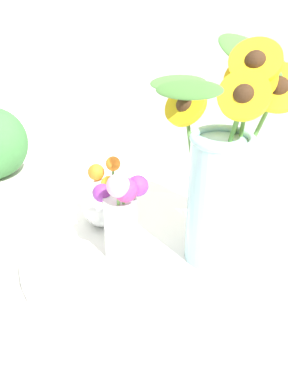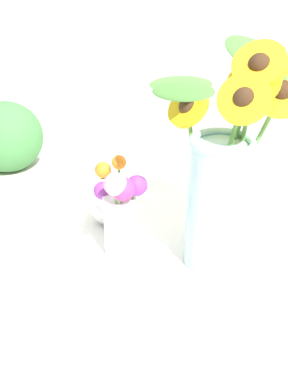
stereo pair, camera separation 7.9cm
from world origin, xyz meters
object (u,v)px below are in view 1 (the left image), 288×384
at_px(serving_tray, 144,254).
at_px(mason_jar_sunflowers, 221,172).
at_px(vase_small_center, 121,214).
at_px(vase_bulb_right, 103,202).

relative_size(serving_tray, mason_jar_sunflowers, 1.18).
bearing_deg(vase_small_center, vase_bulb_right, 144.91).
xyz_separation_m(mason_jar_sunflowers, vase_bulb_right, (-0.23, -0.04, -0.12)).
bearing_deg(vase_bulb_right, serving_tray, -14.20).
bearing_deg(mason_jar_sunflowers, vase_bulb_right, -171.34).
distance_m(serving_tray, vase_bulb_right, 0.14).
height_order(serving_tray, mason_jar_sunflowers, mason_jar_sunflowers).
bearing_deg(serving_tray, mason_jar_sunflowers, 30.08).
xyz_separation_m(serving_tray, mason_jar_sunflowers, (0.11, 0.07, 0.18)).
bearing_deg(mason_jar_sunflowers, serving_tray, -149.92).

